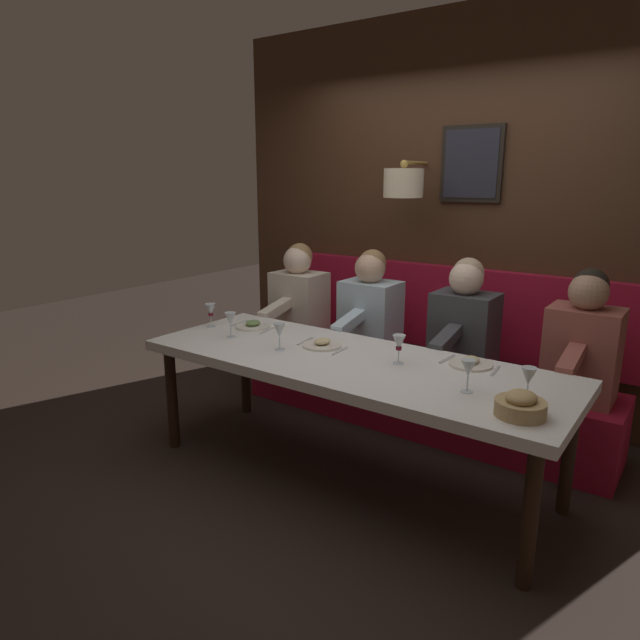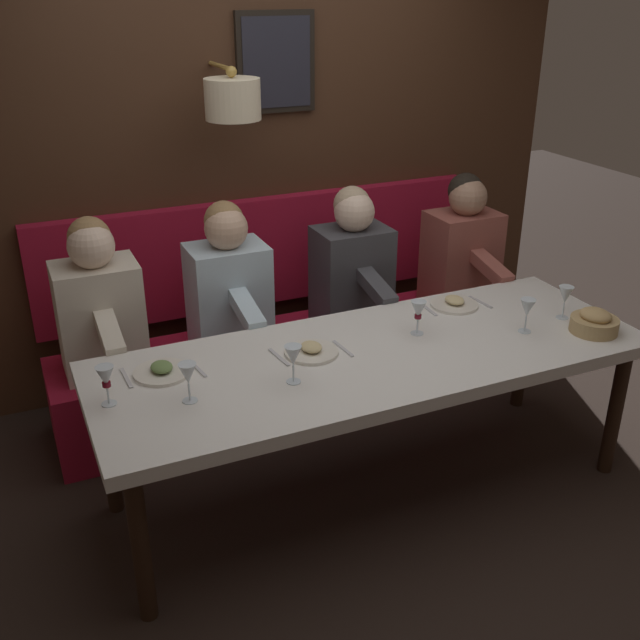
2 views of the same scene
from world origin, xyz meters
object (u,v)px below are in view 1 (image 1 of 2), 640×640
(diner_middle, at_px, (370,308))
(diner_nearest, at_px, (583,341))
(wine_glass_0, at_px, (468,369))
(wine_glass_2, at_px, (279,331))
(wine_glass_1, at_px, (399,343))
(wine_glass_3, at_px, (211,311))
(wine_glass_5, at_px, (528,377))
(wine_glass_4, at_px, (230,320))
(diner_far, at_px, (299,297))
(dining_table, at_px, (349,369))
(diner_near, at_px, (464,322))
(bread_bowl, at_px, (520,405))

(diner_middle, bearing_deg, diner_nearest, -90.00)
(wine_glass_0, xyz_separation_m, wine_glass_2, (0.00, 1.17, 0.00))
(wine_glass_1, bearing_deg, wine_glass_3, 92.22)
(diner_middle, relative_size, wine_glass_0, 4.82)
(wine_glass_0, height_order, wine_glass_5, same)
(wine_glass_5, bearing_deg, wine_glass_4, 90.75)
(diner_far, relative_size, wine_glass_4, 4.82)
(dining_table, xyz_separation_m, wine_glass_3, (0.03, 1.15, 0.18))
(wine_glass_1, bearing_deg, diner_near, -4.32)
(diner_nearest, xyz_separation_m, diner_middle, (0.00, 1.45, 0.00))
(wine_glass_4, distance_m, wine_glass_5, 1.86)
(dining_table, bearing_deg, wine_glass_2, 103.51)
(diner_near, distance_m, diner_far, 1.37)
(wine_glass_3, relative_size, wine_glass_4, 1.00)
(diner_middle, relative_size, wine_glass_2, 4.82)
(diner_near, bearing_deg, diner_nearest, -90.00)
(wine_glass_4, height_order, wine_glass_5, same)
(wine_glass_2, bearing_deg, wine_glass_1, -75.01)
(diner_nearest, xyz_separation_m, bread_bowl, (-1.12, 0.03, -0.03))
(bread_bowl, bearing_deg, diner_far, 61.71)
(wine_glass_0, distance_m, bread_bowl, 0.33)
(wine_glass_0, relative_size, bread_bowl, 0.75)
(wine_glass_3, bearing_deg, diner_middle, -41.69)
(diner_nearest, height_order, wine_glass_2, diner_nearest)
(diner_nearest, xyz_separation_m, diner_near, (0.00, 0.73, 0.00))
(dining_table, distance_m, wine_glass_5, 1.02)
(wine_glass_4, xyz_separation_m, wine_glass_5, (0.02, -1.86, 0.00))
(diner_nearest, height_order, wine_glass_5, diner_nearest)
(diner_nearest, relative_size, wine_glass_3, 4.82)
(dining_table, distance_m, bread_bowl, 1.06)
(wine_glass_3, bearing_deg, wine_glass_5, -92.18)
(diner_near, xyz_separation_m, wine_glass_0, (-0.99, -0.41, 0.04))
(wine_glass_0, height_order, wine_glass_1, same)
(wine_glass_5, distance_m, bread_bowl, 0.20)
(diner_near, xyz_separation_m, wine_glass_1, (-0.80, 0.06, 0.04))
(wine_glass_3, relative_size, wine_glass_5, 1.00)
(wine_glass_2, distance_m, wine_glass_4, 0.43)
(wine_glass_0, height_order, wine_glass_2, same)
(diner_nearest, xyz_separation_m, wine_glass_0, (-0.99, 0.32, 0.04))
(wine_glass_0, bearing_deg, diner_nearest, -17.87)
(diner_near, height_order, wine_glass_5, diner_near)
(wine_glass_2, relative_size, wine_glass_5, 1.00)
(diner_near, relative_size, bread_bowl, 3.60)
(dining_table, relative_size, wine_glass_4, 15.19)
(diner_middle, xyz_separation_m, bread_bowl, (-1.12, -1.42, -0.03))
(diner_far, distance_m, wine_glass_2, 1.16)
(diner_middle, height_order, diner_far, same)
(dining_table, bearing_deg, diner_middle, 23.73)
(diner_nearest, bearing_deg, wine_glass_1, 135.34)
(wine_glass_3, height_order, bread_bowl, wine_glass_3)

